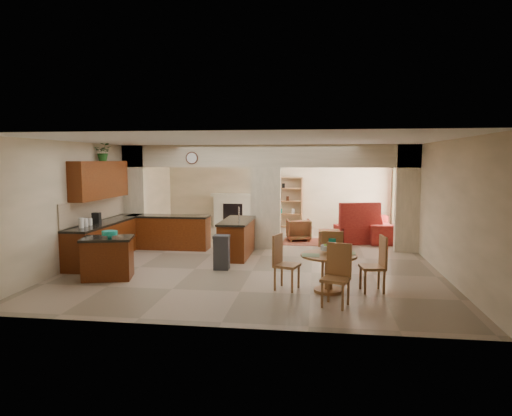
# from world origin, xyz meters

# --- Properties ---
(floor) EXTENTS (10.00, 10.00, 0.00)m
(floor) POSITION_xyz_m (0.00, 0.00, 0.00)
(floor) COLOR gray
(floor) RESTS_ON ground
(ceiling) EXTENTS (10.00, 10.00, 0.00)m
(ceiling) POSITION_xyz_m (0.00, 0.00, 2.80)
(ceiling) COLOR white
(ceiling) RESTS_ON wall_back
(wall_back) EXTENTS (8.00, 0.00, 8.00)m
(wall_back) POSITION_xyz_m (0.00, 5.00, 1.40)
(wall_back) COLOR beige
(wall_back) RESTS_ON floor
(wall_front) EXTENTS (8.00, 0.00, 8.00)m
(wall_front) POSITION_xyz_m (0.00, -5.00, 1.40)
(wall_front) COLOR beige
(wall_front) RESTS_ON floor
(wall_left) EXTENTS (0.00, 10.00, 10.00)m
(wall_left) POSITION_xyz_m (-4.00, 0.00, 1.40)
(wall_left) COLOR beige
(wall_left) RESTS_ON floor
(wall_right) EXTENTS (0.00, 10.00, 10.00)m
(wall_right) POSITION_xyz_m (4.00, 0.00, 1.40)
(wall_right) COLOR beige
(wall_right) RESTS_ON floor
(partition_left_pier) EXTENTS (0.60, 0.25, 2.80)m
(partition_left_pier) POSITION_xyz_m (-3.70, 1.00, 1.40)
(partition_left_pier) COLOR beige
(partition_left_pier) RESTS_ON floor
(partition_center_pier) EXTENTS (0.80, 0.25, 2.20)m
(partition_center_pier) POSITION_xyz_m (0.00, 1.00, 1.10)
(partition_center_pier) COLOR beige
(partition_center_pier) RESTS_ON floor
(partition_right_pier) EXTENTS (0.60, 0.25, 2.80)m
(partition_right_pier) POSITION_xyz_m (3.70, 1.00, 1.40)
(partition_right_pier) COLOR beige
(partition_right_pier) RESTS_ON floor
(partition_header) EXTENTS (8.00, 0.25, 0.60)m
(partition_header) POSITION_xyz_m (0.00, 1.00, 2.50)
(partition_header) COLOR beige
(partition_header) RESTS_ON partition_center_pier
(kitchen_counter) EXTENTS (2.52, 3.29, 1.48)m
(kitchen_counter) POSITION_xyz_m (-3.26, -0.25, 0.46)
(kitchen_counter) COLOR #3D1507
(kitchen_counter) RESTS_ON floor
(upper_cabinets) EXTENTS (0.35, 2.40, 0.90)m
(upper_cabinets) POSITION_xyz_m (-3.82, -0.80, 1.92)
(upper_cabinets) COLOR #3D1507
(upper_cabinets) RESTS_ON wall_left
(peninsula) EXTENTS (0.70, 1.85, 0.91)m
(peninsula) POSITION_xyz_m (-0.60, -0.11, 0.46)
(peninsula) COLOR #3D1507
(peninsula) RESTS_ON floor
(wall_clock) EXTENTS (0.34, 0.03, 0.34)m
(wall_clock) POSITION_xyz_m (-2.00, 0.85, 2.45)
(wall_clock) COLOR #4D2919
(wall_clock) RESTS_ON partition_header
(rug) EXTENTS (1.60, 1.30, 0.01)m
(rug) POSITION_xyz_m (1.20, 2.10, 0.01)
(rug) COLOR brown
(rug) RESTS_ON floor
(fireplace) EXTENTS (1.60, 0.35, 1.20)m
(fireplace) POSITION_xyz_m (-1.60, 4.83, 0.61)
(fireplace) COLOR beige
(fireplace) RESTS_ON floor
(shelving_unit) EXTENTS (1.00, 0.32, 1.80)m
(shelving_unit) POSITION_xyz_m (0.35, 4.82, 0.90)
(shelving_unit) COLOR brown
(shelving_unit) RESTS_ON floor
(window_a) EXTENTS (0.02, 0.90, 1.90)m
(window_a) POSITION_xyz_m (3.97, 2.30, 1.20)
(window_a) COLOR white
(window_a) RESTS_ON wall_right
(window_b) EXTENTS (0.02, 0.90, 1.90)m
(window_b) POSITION_xyz_m (3.97, 4.00, 1.20)
(window_b) COLOR white
(window_b) RESTS_ON wall_right
(glazed_door) EXTENTS (0.02, 0.70, 2.10)m
(glazed_door) POSITION_xyz_m (3.97, 3.15, 1.05)
(glazed_door) COLOR white
(glazed_door) RESTS_ON wall_right
(drape_a_left) EXTENTS (0.10, 0.28, 2.30)m
(drape_a_left) POSITION_xyz_m (3.93, 1.70, 1.20)
(drape_a_left) COLOR #42211A
(drape_a_left) RESTS_ON wall_right
(drape_a_right) EXTENTS (0.10, 0.28, 2.30)m
(drape_a_right) POSITION_xyz_m (3.93, 2.90, 1.20)
(drape_a_right) COLOR #42211A
(drape_a_right) RESTS_ON wall_right
(drape_b_left) EXTENTS (0.10, 0.28, 2.30)m
(drape_b_left) POSITION_xyz_m (3.93, 3.40, 1.20)
(drape_b_left) COLOR #42211A
(drape_b_left) RESTS_ON wall_right
(drape_b_right) EXTENTS (0.10, 0.28, 2.30)m
(drape_b_right) POSITION_xyz_m (3.93, 4.60, 1.20)
(drape_b_right) COLOR #42211A
(drape_b_right) RESTS_ON wall_right
(ceiling_fan) EXTENTS (1.00, 1.00, 0.10)m
(ceiling_fan) POSITION_xyz_m (1.50, 3.00, 2.56)
(ceiling_fan) COLOR white
(ceiling_fan) RESTS_ON ceiling
(kitchen_island) EXTENTS (1.12, 0.92, 0.85)m
(kitchen_island) POSITION_xyz_m (-2.80, -2.64, 0.43)
(kitchen_island) COLOR #3D1507
(kitchen_island) RESTS_ON floor
(teal_bowl) EXTENTS (0.31, 0.31, 0.14)m
(teal_bowl) POSITION_xyz_m (-2.71, -2.72, 0.92)
(teal_bowl) COLOR #169785
(teal_bowl) RESTS_ON kitchen_island
(trash_can) EXTENTS (0.34, 0.29, 0.70)m
(trash_can) POSITION_xyz_m (-0.69, -1.55, 0.35)
(trash_can) COLOR #29292B
(trash_can) RESTS_ON floor
(dining_table) EXTENTS (1.02, 1.02, 0.70)m
(dining_table) POSITION_xyz_m (1.60, -2.99, 0.47)
(dining_table) COLOR brown
(dining_table) RESTS_ON floor
(fruit_bowl) EXTENTS (0.32, 0.32, 0.17)m
(fruit_bowl) POSITION_xyz_m (1.62, -2.93, 0.78)
(fruit_bowl) COLOR #6FBD28
(fruit_bowl) RESTS_ON dining_table
(sofa) EXTENTS (2.90, 1.38, 0.82)m
(sofa) POSITION_xyz_m (3.30, 3.10, 0.41)
(sofa) COLOR maroon
(sofa) RESTS_ON floor
(chaise) EXTENTS (1.42, 1.27, 0.48)m
(chaise) POSITION_xyz_m (2.59, 2.29, 0.24)
(chaise) COLOR maroon
(chaise) RESTS_ON floor
(armchair) EXTENTS (0.79, 0.81, 0.64)m
(armchair) POSITION_xyz_m (0.84, 2.31, 0.32)
(armchair) COLOR maroon
(armchair) RESTS_ON floor
(ottoman) EXTENTS (0.59, 0.59, 0.43)m
(ottoman) POSITION_xyz_m (1.73, 1.62, 0.21)
(ottoman) COLOR maroon
(ottoman) RESTS_ON floor
(plant) EXTENTS (0.47, 0.43, 0.44)m
(plant) POSITION_xyz_m (-3.82, -0.59, 2.59)
(plant) COLOR #165317
(plant) RESTS_ON upper_cabinets
(chair_north) EXTENTS (0.43, 0.44, 1.02)m
(chair_north) POSITION_xyz_m (1.68, -2.28, 0.55)
(chair_north) COLOR brown
(chair_north) RESTS_ON floor
(chair_east) EXTENTS (0.48, 0.48, 1.02)m
(chair_east) POSITION_xyz_m (2.48, -2.85, 0.55)
(chair_east) COLOR brown
(chair_east) RESTS_ON floor
(chair_south) EXTENTS (0.53, 0.53, 1.02)m
(chair_south) POSITION_xyz_m (1.72, -3.73, 0.55)
(chair_south) COLOR brown
(chair_south) RESTS_ON floor
(chair_west) EXTENTS (0.53, 0.53, 1.02)m
(chair_west) POSITION_xyz_m (0.76, -2.90, 0.55)
(chair_west) COLOR brown
(chair_west) RESTS_ON floor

